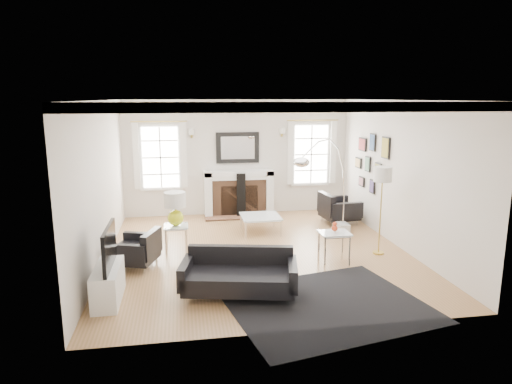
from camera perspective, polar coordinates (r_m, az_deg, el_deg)
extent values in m
plane|color=olive|center=(8.63, 0.24, -7.52)|extent=(6.00, 6.00, 0.00)
cube|color=silver|center=(11.21, -2.33, 4.31)|extent=(5.50, 0.04, 2.80)
cube|color=silver|center=(5.41, 5.57, -3.82)|extent=(5.50, 0.04, 2.80)
cube|color=silver|center=(8.28, -18.87, 1.04)|extent=(0.04, 6.00, 2.80)
cube|color=silver|center=(9.14, 17.51, 2.08)|extent=(0.04, 6.00, 2.80)
cube|color=white|center=(8.15, 0.25, 11.41)|extent=(5.50, 6.00, 0.02)
cube|color=white|center=(8.15, 0.25, 10.98)|extent=(5.50, 6.00, 0.12)
cube|color=white|center=(11.09, -6.01, -0.28)|extent=(0.18, 0.38, 1.10)
cube|color=white|center=(11.28, 1.62, -0.02)|extent=(0.18, 0.38, 1.10)
cube|color=white|center=(11.07, -2.18, 2.38)|extent=(1.70, 0.38, 0.12)
cube|color=white|center=(11.08, -2.18, 1.87)|extent=(1.50, 0.34, 0.10)
cube|color=brown|center=(11.20, -2.17, -0.63)|extent=(1.30, 0.30, 0.90)
cube|color=black|center=(11.12, -2.10, -1.09)|extent=(0.90, 0.10, 0.76)
cube|color=brown|center=(11.04, -1.98, -3.11)|extent=(1.70, 0.50, 0.04)
cube|color=black|center=(11.14, -2.31, 5.56)|extent=(1.05, 0.06, 0.75)
cube|color=white|center=(11.11, -2.29, 5.54)|extent=(0.82, 0.02, 0.55)
cube|color=white|center=(11.10, -11.85, 4.26)|extent=(1.00, 0.05, 1.60)
cube|color=white|center=(11.07, -11.86, 4.24)|extent=(0.84, 0.02, 1.44)
cube|color=white|center=(11.04, -14.74, 4.34)|extent=(0.14, 0.05, 1.55)
cube|color=white|center=(10.99, -9.01, 4.55)|extent=(0.14, 0.05, 1.55)
cube|color=white|center=(11.55, 6.87, 4.71)|extent=(1.00, 0.05, 1.60)
cube|color=white|center=(11.52, 6.91, 4.69)|extent=(0.84, 0.02, 1.44)
cube|color=white|center=(11.31, 4.33, 4.86)|extent=(0.14, 0.05, 1.55)
cube|color=white|center=(11.62, 9.63, 4.91)|extent=(0.14, 0.05, 1.55)
cube|color=black|center=(9.60, 15.91, 5.33)|extent=(0.03, 0.34, 0.44)
cube|color=#A4912B|center=(9.60, 15.81, 5.33)|extent=(0.01, 0.29, 0.39)
cube|color=black|center=(10.19, 14.37, 6.04)|extent=(0.03, 0.28, 0.38)
cube|color=#2E4C80|center=(10.18, 14.28, 6.04)|extent=(0.01, 0.23, 0.33)
cube|color=black|center=(10.70, 13.17, 5.82)|extent=(0.03, 0.40, 0.30)
cube|color=#9A2F30|center=(10.69, 13.08, 5.82)|extent=(0.01, 0.35, 0.25)
cube|color=black|center=(9.94, 15.02, 2.67)|extent=(0.03, 0.30, 0.30)
cube|color=#979245|center=(9.93, 14.92, 2.67)|extent=(0.01, 0.25, 0.25)
cube|color=black|center=(10.43, 13.80, 3.42)|extent=(0.03, 0.26, 0.34)
cube|color=#467557|center=(10.42, 13.71, 3.42)|extent=(0.01, 0.21, 0.29)
cube|color=black|center=(10.94, 12.66, 3.59)|extent=(0.03, 0.32, 0.24)
cube|color=tan|center=(10.93, 12.57, 3.58)|extent=(0.01, 0.27, 0.19)
cube|color=black|center=(10.23, 14.33, 0.68)|extent=(0.03, 0.24, 0.30)
cube|color=#4C3A74|center=(10.22, 14.23, 0.68)|extent=(0.01, 0.19, 0.25)
cube|color=black|center=(10.77, 13.06, 1.29)|extent=(0.03, 0.28, 0.22)
cube|color=#A05D65|center=(10.77, 12.97, 1.29)|extent=(0.01, 0.23, 0.17)
cube|color=white|center=(6.93, -18.01, -10.87)|extent=(0.35, 1.00, 0.50)
cube|color=black|center=(6.74, -17.88, -6.54)|extent=(0.05, 1.00, 0.58)
cube|color=black|center=(6.64, 8.83, -13.76)|extent=(3.03, 2.69, 0.01)
cube|color=black|center=(6.74, -2.14, -10.95)|extent=(1.70, 1.06, 0.26)
cube|color=black|center=(6.98, -1.93, -8.43)|extent=(1.58, 0.44, 0.44)
cube|color=black|center=(6.81, -8.75, -9.91)|extent=(0.27, 0.76, 0.33)
cube|color=black|center=(6.69, 4.59, -10.20)|extent=(0.27, 0.76, 0.33)
cube|color=black|center=(8.12, -14.91, -7.41)|extent=(0.87, 0.87, 0.26)
cube|color=black|center=(7.94, -12.94, -6.31)|extent=(0.33, 0.69, 0.43)
cube|color=black|center=(8.38, -14.00, -6.01)|extent=(0.68, 0.32, 0.33)
cube|color=black|center=(7.79, -15.97, -7.49)|extent=(0.68, 0.32, 0.33)
cube|color=black|center=(10.69, 10.39, -2.45)|extent=(0.82, 0.82, 0.28)
cube|color=black|center=(10.51, 8.77, -1.49)|extent=(0.21, 0.76, 0.47)
cube|color=black|center=(10.34, 11.31, -2.33)|extent=(0.76, 0.19, 0.36)
cube|color=black|center=(11.00, 9.57, -1.42)|extent=(0.76, 0.19, 0.36)
cube|color=silver|center=(9.76, 0.56, -3.05)|extent=(0.82, 0.82, 0.02)
cylinder|color=silver|center=(9.40, -1.30, -4.73)|extent=(0.04, 0.04, 0.37)
cylinder|color=silver|center=(9.53, 3.15, -4.52)|extent=(0.04, 0.04, 0.37)
cylinder|color=silver|center=(10.11, -1.89, -3.55)|extent=(0.04, 0.04, 0.37)
cylinder|color=silver|center=(10.23, 2.25, -3.37)|extent=(0.04, 0.04, 0.37)
cube|color=silver|center=(8.68, -9.99, -4.21)|extent=(0.45, 0.45, 0.02)
cylinder|color=silver|center=(8.58, -11.19, -6.13)|extent=(0.04, 0.04, 0.50)
cylinder|color=silver|center=(8.57, -8.69, -6.05)|extent=(0.04, 0.04, 0.50)
cylinder|color=silver|center=(8.93, -11.12, -5.40)|extent=(0.04, 0.04, 0.50)
cylinder|color=silver|center=(8.93, -8.72, -5.32)|extent=(0.04, 0.04, 0.50)
cube|color=silver|center=(7.99, 9.79, -5.07)|extent=(0.52, 0.43, 0.02)
cylinder|color=silver|center=(7.85, 8.62, -7.45)|extent=(0.04, 0.04, 0.57)
cylinder|color=silver|center=(7.99, 11.63, -7.21)|extent=(0.04, 0.04, 0.57)
cylinder|color=silver|center=(8.17, 7.85, -6.65)|extent=(0.04, 0.04, 0.57)
cylinder|color=silver|center=(8.31, 10.76, -6.44)|extent=(0.04, 0.04, 0.57)
sphere|color=yellow|center=(8.64, -10.02, -3.19)|extent=(0.30, 0.30, 0.30)
cylinder|color=yellow|center=(8.60, -10.06, -2.23)|extent=(0.04, 0.04, 0.12)
cylinder|color=white|center=(8.56, -10.11, -0.93)|extent=(0.40, 0.40, 0.28)
sphere|color=red|center=(7.97, 9.81, -4.50)|extent=(0.11, 0.11, 0.11)
sphere|color=red|center=(7.95, 9.83, -3.97)|extent=(0.08, 0.08, 0.08)
cube|color=white|center=(10.09, 10.79, -4.35)|extent=(0.22, 0.35, 0.18)
ellipsoid|color=silver|center=(8.39, 5.70, 3.72)|extent=(0.30, 0.30, 0.18)
cylinder|color=gold|center=(8.85, 15.03, -7.33)|extent=(0.21, 0.21, 0.03)
cylinder|color=gold|center=(8.65, 15.28, -2.90)|extent=(0.02, 0.02, 1.45)
cylinder|color=white|center=(8.50, 15.56, 2.16)|extent=(0.33, 0.33, 0.27)
cube|color=black|center=(11.02, -1.86, -0.37)|extent=(0.25, 0.25, 1.07)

